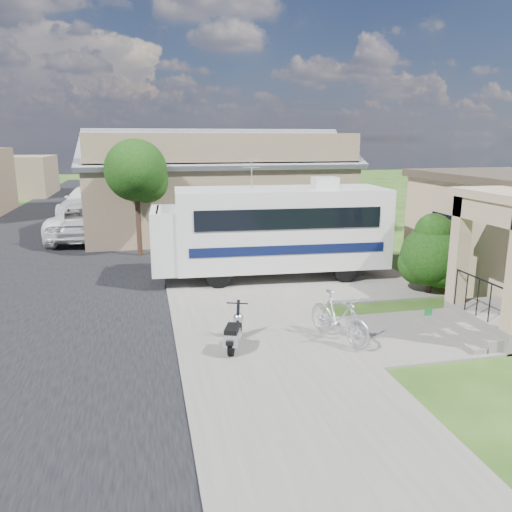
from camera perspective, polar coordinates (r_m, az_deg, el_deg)
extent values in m
plane|color=#1B3B0F|center=(12.40, 4.83, -8.33)|extent=(120.00, 120.00, 0.00)
cube|color=black|center=(21.84, -22.82, 0.17)|extent=(9.00, 80.00, 0.02)
cube|color=#605E57|center=(21.62, -5.64, 1.08)|extent=(4.00, 80.00, 0.06)
cube|color=#605E57|center=(16.90, 5.15, -2.36)|extent=(7.00, 6.00, 0.05)
cube|color=#605E57|center=(12.76, 19.34, -8.32)|extent=(4.00, 3.00, 0.05)
cube|color=black|center=(16.63, 20.40, 2.52)|extent=(0.04, 1.10, 1.20)
cube|color=#605E57|center=(13.41, 26.32, -6.89)|extent=(1.60, 2.40, 0.50)
cube|color=#605E57|center=(12.86, 22.77, -7.81)|extent=(0.40, 2.16, 0.32)
cube|color=#605E57|center=(12.69, 21.43, -8.35)|extent=(0.35, 2.16, 0.16)
cube|color=#A08565|center=(13.41, 22.22, 0.62)|extent=(0.35, 0.35, 2.70)
cube|color=#A08565|center=(12.42, 25.33, 4.56)|extent=(0.35, 2.40, 0.50)
cylinder|color=black|center=(12.63, 24.19, -2.39)|extent=(0.04, 1.70, 0.04)
cube|color=#746348|center=(25.39, -4.61, 6.95)|extent=(12.00, 8.00, 3.60)
cube|color=slate|center=(23.26, -4.00, 12.20)|extent=(12.50, 4.40, 1.78)
cube|color=slate|center=(27.22, -5.31, 12.32)|extent=(12.50, 4.40, 1.78)
cube|color=slate|center=(25.24, -4.74, 13.85)|extent=(12.50, 0.50, 0.22)
cube|color=#746348|center=(21.39, -3.21, 12.13)|extent=(11.76, 0.20, 1.30)
cube|color=#746348|center=(46.53, -27.17, 8.14)|extent=(8.00, 7.00, 3.20)
cylinder|color=black|center=(20.21, -13.31, 4.40)|extent=(0.20, 0.20, 3.15)
sphere|color=black|center=(20.03, -13.59, 9.49)|extent=(2.40, 2.40, 2.40)
sphere|color=black|center=(20.26, -12.37, 8.32)|extent=(1.68, 1.68, 1.68)
cylinder|color=black|center=(30.13, -13.20, 7.33)|extent=(0.20, 0.20, 3.29)
sphere|color=black|center=(30.01, -13.39, 10.90)|extent=(2.40, 2.40, 2.40)
sphere|color=black|center=(30.23, -12.57, 10.07)|extent=(1.68, 1.68, 1.68)
cylinder|color=black|center=(39.11, -13.13, 8.40)|extent=(0.20, 0.20, 3.01)
sphere|color=black|center=(39.02, -13.26, 10.92)|extent=(2.40, 2.40, 2.40)
sphere|color=black|center=(39.23, -12.64, 10.33)|extent=(1.68, 1.68, 1.68)
cube|color=silver|center=(16.55, 2.86, 3.33)|extent=(6.97, 2.82, 2.54)
cube|color=silver|center=(16.23, -10.44, 1.88)|extent=(0.91, 2.36, 1.96)
cube|color=black|center=(16.14, -11.15, 3.73)|extent=(0.17, 2.08, 0.88)
cube|color=black|center=(15.28, 3.86, 4.24)|extent=(5.81, 0.35, 0.64)
cube|color=black|center=(17.67, 2.02, 5.48)|extent=(5.81, 0.35, 0.64)
cube|color=#0A1134|center=(15.46, 3.81, 0.70)|extent=(6.16, 0.36, 0.29)
cube|color=#0A1134|center=(17.83, 2.00, 2.39)|extent=(6.16, 0.36, 0.29)
cube|color=silver|center=(16.73, 7.89, 8.34)|extent=(0.82, 0.73, 0.34)
cylinder|color=#B5B7BE|center=(16.16, -0.51, 9.40)|extent=(0.04, 0.04, 0.98)
cylinder|color=black|center=(15.46, -4.31, -2.23)|extent=(0.80, 0.32, 0.78)
cylinder|color=black|center=(17.54, -4.95, -0.38)|extent=(0.80, 0.32, 0.78)
cylinder|color=black|center=(16.32, 10.21, -1.57)|extent=(0.80, 0.32, 0.78)
cylinder|color=black|center=(18.30, 7.98, 0.12)|extent=(0.80, 0.32, 0.78)
cylinder|color=black|center=(15.86, 19.19, -2.84)|extent=(0.14, 0.14, 0.72)
sphere|color=black|center=(15.66, 19.42, 0.03)|extent=(1.81, 1.81, 1.81)
sphere|color=black|center=(16.01, 20.11, 1.57)|extent=(1.45, 1.45, 1.45)
sphere|color=black|center=(15.74, 18.16, -0.84)|extent=(1.27, 1.27, 1.27)
sphere|color=black|center=(15.62, 20.40, -1.45)|extent=(1.09, 1.09, 1.09)
sphere|color=black|center=(15.53, 19.62, 2.63)|extent=(1.09, 1.09, 1.09)
cylinder|color=black|center=(10.74, -2.85, -10.34)|extent=(0.23, 0.40, 0.39)
cylinder|color=black|center=(11.63, -2.02, -8.44)|extent=(0.23, 0.40, 0.39)
cube|color=#B5B7BE|center=(11.12, -2.46, -9.19)|extent=(0.41, 0.55, 0.07)
cube|color=#B5B7BE|center=(10.75, -2.78, -9.29)|extent=(0.45, 0.56, 0.27)
cube|color=black|center=(10.73, -2.75, -8.32)|extent=(0.43, 0.59, 0.11)
cube|color=black|center=(10.56, -2.99, -9.83)|extent=(0.21, 0.22, 0.09)
cylinder|color=black|center=(11.45, -2.09, -6.91)|extent=(0.17, 0.31, 0.74)
sphere|color=#B5B7BE|center=(11.52, -2.03, -7.09)|extent=(0.25, 0.25, 0.25)
sphere|color=black|center=(11.59, -1.98, -6.97)|extent=(0.11, 0.11, 0.11)
cylinder|color=black|center=(11.27, -2.16, -5.42)|extent=(0.47, 0.19, 0.03)
cube|color=black|center=(11.59, -2.03, -7.95)|extent=(0.20, 0.28, 0.05)
imported|color=#B5B7BE|center=(11.52, 9.43, -7.17)|extent=(1.20, 1.95, 1.13)
imported|color=white|center=(24.66, -18.78, 3.87)|extent=(3.20, 6.26, 1.69)
imported|color=white|center=(31.89, -18.48, 5.96)|extent=(3.61, 6.54, 1.79)
cylinder|color=#156D30|center=(13.79, 19.51, -6.42)|extent=(0.40, 0.40, 0.18)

